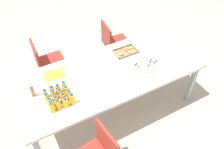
# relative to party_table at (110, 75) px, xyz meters

# --- Properties ---
(ground_plane) EXTENTS (12.00, 12.00, 0.00)m
(ground_plane) POSITION_rel_party_table_xyz_m (0.00, 0.00, -0.68)
(ground_plane) COLOR #B2A899
(party_table) EXTENTS (2.37, 1.00, 0.73)m
(party_table) POSITION_rel_party_table_xyz_m (0.00, 0.00, 0.00)
(party_table) COLOR silver
(party_table) RESTS_ON ground_plane
(chair_far_left) EXTENTS (0.41, 0.41, 0.83)m
(chair_far_left) POSITION_rel_party_table_xyz_m (-0.60, 0.87, -0.18)
(chair_far_left) COLOR maroon
(chair_far_left) RESTS_ON ground_plane
(chair_far_right) EXTENTS (0.44, 0.44, 0.83)m
(chair_far_right) POSITION_rel_party_table_xyz_m (0.50, 0.82, -0.18)
(chair_far_right) COLOR maroon
(chair_far_right) RESTS_ON ground_plane
(juice_bottle_0) EXTENTS (0.06, 0.06, 0.14)m
(juice_bottle_0) POSITION_rel_party_table_xyz_m (-0.82, -0.25, 0.12)
(juice_bottle_0) COLOR #F9AD14
(juice_bottle_0) RESTS_ON party_table
(juice_bottle_1) EXTENTS (0.06, 0.06, 0.14)m
(juice_bottle_1) POSITION_rel_party_table_xyz_m (-0.76, -0.25, 0.12)
(juice_bottle_1) COLOR #FAAC14
(juice_bottle_1) RESTS_ON party_table
(juice_bottle_2) EXTENTS (0.06, 0.06, 0.13)m
(juice_bottle_2) POSITION_rel_party_table_xyz_m (-0.68, -0.26, 0.12)
(juice_bottle_2) COLOR #F9AD14
(juice_bottle_2) RESTS_ON party_table
(juice_bottle_3) EXTENTS (0.06, 0.06, 0.15)m
(juice_bottle_3) POSITION_rel_party_table_xyz_m (-0.60, -0.25, 0.13)
(juice_bottle_3) COLOR #FAAD14
(juice_bottle_3) RESTS_ON party_table
(juice_bottle_4) EXTENTS (0.05, 0.05, 0.15)m
(juice_bottle_4) POSITION_rel_party_table_xyz_m (-0.83, -0.18, 0.12)
(juice_bottle_4) COLOR #F9AE14
(juice_bottle_4) RESTS_ON party_table
(juice_bottle_5) EXTENTS (0.06, 0.06, 0.14)m
(juice_bottle_5) POSITION_rel_party_table_xyz_m (-0.76, -0.18, 0.12)
(juice_bottle_5) COLOR #FAAE14
(juice_bottle_5) RESTS_ON party_table
(juice_bottle_6) EXTENTS (0.06, 0.06, 0.14)m
(juice_bottle_6) POSITION_rel_party_table_xyz_m (-0.68, -0.18, 0.12)
(juice_bottle_6) COLOR #F9AB14
(juice_bottle_6) RESTS_ON party_table
(juice_bottle_7) EXTENTS (0.05, 0.05, 0.14)m
(juice_bottle_7) POSITION_rel_party_table_xyz_m (-0.60, -0.18, 0.12)
(juice_bottle_7) COLOR #F9AC14
(juice_bottle_7) RESTS_ON party_table
(juice_bottle_8) EXTENTS (0.06, 0.06, 0.14)m
(juice_bottle_8) POSITION_rel_party_table_xyz_m (-0.83, -0.10, 0.12)
(juice_bottle_8) COLOR #F9AC14
(juice_bottle_8) RESTS_ON party_table
(juice_bottle_9) EXTENTS (0.05, 0.05, 0.14)m
(juice_bottle_9) POSITION_rel_party_table_xyz_m (-0.76, -0.10, 0.12)
(juice_bottle_9) COLOR #FAAD14
(juice_bottle_9) RESTS_ON party_table
(juice_bottle_10) EXTENTS (0.05, 0.05, 0.13)m
(juice_bottle_10) POSITION_rel_party_table_xyz_m (-0.68, -0.10, 0.12)
(juice_bottle_10) COLOR #F9AC14
(juice_bottle_10) RESTS_ON party_table
(juice_bottle_11) EXTENTS (0.05, 0.05, 0.15)m
(juice_bottle_11) POSITION_rel_party_table_xyz_m (-0.61, -0.11, 0.12)
(juice_bottle_11) COLOR #FAAD14
(juice_bottle_11) RESTS_ON party_table
(juice_bottle_12) EXTENTS (0.05, 0.05, 0.13)m
(juice_bottle_12) POSITION_rel_party_table_xyz_m (-0.83, -0.03, 0.12)
(juice_bottle_12) COLOR #FAAC14
(juice_bottle_12) RESTS_ON party_table
(juice_bottle_13) EXTENTS (0.06, 0.06, 0.14)m
(juice_bottle_13) POSITION_rel_party_table_xyz_m (-0.75, -0.03, 0.12)
(juice_bottle_13) COLOR #FAAB14
(juice_bottle_13) RESTS_ON party_table
(juice_bottle_14) EXTENTS (0.05, 0.05, 0.14)m
(juice_bottle_14) POSITION_rel_party_table_xyz_m (-0.68, -0.03, 0.12)
(juice_bottle_14) COLOR #FAAC14
(juice_bottle_14) RESTS_ON party_table
(juice_bottle_15) EXTENTS (0.05, 0.05, 0.14)m
(juice_bottle_15) POSITION_rel_party_table_xyz_m (-0.61, -0.03, 0.12)
(juice_bottle_15) COLOR #FAAC14
(juice_bottle_15) RESTS_ON party_table
(fruit_pizza) EXTENTS (0.33, 0.33, 0.05)m
(fruit_pizza) POSITION_rel_party_table_xyz_m (0.47, -0.11, 0.07)
(fruit_pizza) COLOR tan
(fruit_pizza) RESTS_ON party_table
(snack_tray) EXTENTS (0.32, 0.20, 0.04)m
(snack_tray) POSITION_rel_party_table_xyz_m (0.38, 0.24, 0.07)
(snack_tray) COLOR olive
(snack_tray) RESTS_ON party_table
(plate_stack) EXTENTS (0.20, 0.20, 0.02)m
(plate_stack) POSITION_rel_party_table_xyz_m (-0.03, -0.05, 0.06)
(plate_stack) COLOR silver
(plate_stack) RESTS_ON party_table
(napkin_stack) EXTENTS (0.15, 0.15, 0.02)m
(napkin_stack) POSITION_rel_party_table_xyz_m (0.73, 0.35, 0.06)
(napkin_stack) COLOR white
(napkin_stack) RESTS_ON party_table
(cardboard_tube) EXTENTS (0.04, 0.04, 0.17)m
(cardboard_tube) POSITION_rel_party_table_xyz_m (-0.94, 0.06, 0.14)
(cardboard_tube) COLOR #9E7A56
(cardboard_tube) RESTS_ON party_table
(paper_folder) EXTENTS (0.28, 0.22, 0.01)m
(paper_folder) POSITION_rel_party_table_xyz_m (-0.63, 0.28, 0.06)
(paper_folder) COLOR yellow
(paper_folder) RESTS_ON party_table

